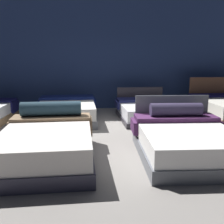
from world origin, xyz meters
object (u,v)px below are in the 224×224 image
bed_5 (67,111)px  bed_6 (147,111)px  bed_1 (47,143)px  bed_2 (185,140)px

bed_5 → bed_6: size_ratio=1.08×
bed_1 → bed_2: bearing=-0.8°
bed_1 → bed_5: 2.80m
bed_2 → bed_1: bearing=-176.9°
bed_1 → bed_6: 3.60m
bed_1 → bed_6: bearing=49.4°
bed_6 → bed_2: bearing=-91.0°
bed_5 → bed_6: bearing=-2.1°
bed_2 → bed_6: size_ratio=1.03×
bed_2 → bed_5: 3.55m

